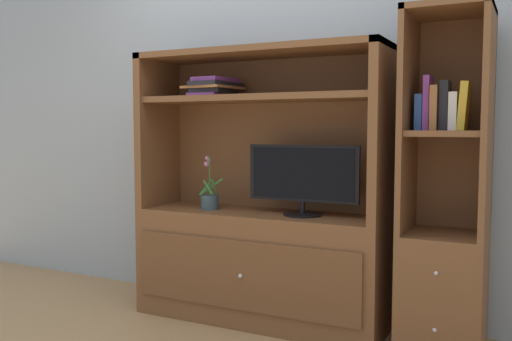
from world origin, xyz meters
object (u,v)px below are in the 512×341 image
Objects in this scene: magazine_stack at (215,87)px; tv_monitor at (303,177)px; potted_plant at (210,199)px; bookshelf_tall at (444,239)px; media_console at (260,234)px; upright_book_row at (443,108)px.

tv_monitor is at bearing -0.38° from magazine_stack.
potted_plant is 0.19× the size of bookshelf_tall.
media_console is 4.92× the size of potted_plant.
upright_book_row is (-0.02, -0.01, 0.67)m from bookshelf_tall.
potted_plant is 1.38m from bookshelf_tall.
tv_monitor is at bearing -2.63° from media_console.
media_console reaches higher than potted_plant.
media_console is at bearing 1.66° from magazine_stack.
upright_book_row is (1.35, 0.03, 0.54)m from potted_plant.
magazine_stack reaches higher than potted_plant.
bookshelf_tall is at bearing 1.21° from tv_monitor.
upright_book_row is at bearing -0.35° from media_console.
magazine_stack is at bearing -179.89° from upright_book_row.
potted_plant is 0.68m from magazine_stack.
bookshelf_tall is (1.37, 0.04, -0.13)m from potted_plant.
upright_book_row is (0.75, 0.01, 0.38)m from tv_monitor.
bookshelf_tall reaches higher than potted_plant.
tv_monitor is 0.62m from potted_plant.
bookshelf_tall is at bearing 1.83° from potted_plant.
tv_monitor is 0.38× the size of bookshelf_tall.
magazine_stack is 1.34m from upright_book_row.
media_console is 4.86× the size of magazine_stack.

